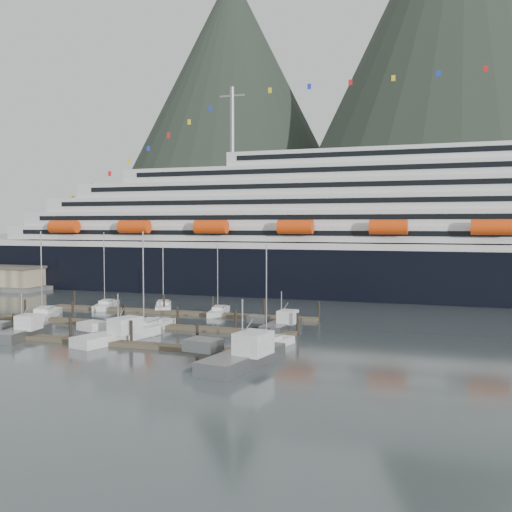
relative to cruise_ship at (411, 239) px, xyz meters
The scene contains 16 objects.
ground 63.76m from the cruise_ship, 118.66° to the right, with size 1600.00×1600.00×0.00m, color #404B4B.
mountains 555.11m from the cruise_ship, 87.59° to the left, with size 870.00×440.00×420.00m.
cruise_ship is the anchor object (origin of this frame).
dock_near 74.63m from the cruise_ship, 118.31° to the right, with size 48.18×2.28×3.20m.
dock_mid 63.65m from the cruise_ship, 123.96° to the right, with size 48.18×2.28×3.20m.
dock_far 53.59m from the cruise_ship, 131.95° to the right, with size 48.18×2.28×3.20m.
sailboat_b 73.84m from the cruise_ship, 136.51° to the right, with size 7.39×11.73×14.46m.
sailboat_d 64.69m from the cruise_ship, 119.58° to the right, with size 3.32×12.33×14.57m.
sailboat_e 63.25m from the cruise_ship, 144.03° to the right, with size 5.02×9.57×14.00m.
sailboat_f 54.12m from the cruise_ship, 138.61° to the right, with size 6.38×9.28×11.46m.
sailboat_g 48.00m from the cruise_ship, 127.39° to the right, with size 4.12×9.46×12.10m.
sailboat_h 62.50m from the cruise_ship, 101.29° to the right, with size 4.27×8.61×13.00m.
trawler_b 79.54m from the cruise_ship, 125.14° to the right, with size 7.78×10.19×6.35m.
trawler_c 70.95m from the cruise_ship, 117.12° to the right, with size 9.95×13.34×6.57m.
trawler_d 71.83m from the cruise_ship, 99.88° to the right, with size 10.05×13.51×7.80m.
trawler_e 51.57m from the cruise_ship, 106.35° to the right, with size 7.30×9.57×6.04m.
Camera 1 is at (39.58, -73.97, 14.94)m, focal length 42.00 mm.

